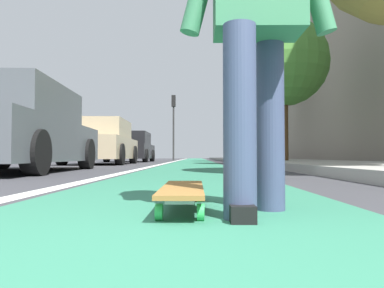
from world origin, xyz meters
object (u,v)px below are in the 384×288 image
skater_person (257,9)px  parked_car_far (131,148)px  traffic_light (174,116)px  street_tree_mid (284,62)px  skateboard (183,191)px  parked_car_near (14,131)px  street_tree_far (251,88)px  parked_car_mid (101,143)px

skater_person → parked_car_far: size_ratio=0.40×
skater_person → traffic_light: (23.27, 1.85, 2.18)m
parked_car_far → street_tree_mid: street_tree_mid is taller
parked_car_far → traffic_light: traffic_light is taller
skateboard → parked_car_near: size_ratio=0.19×
parked_car_far → traffic_light: (7.10, -1.67, 2.42)m
skater_person → traffic_light: size_ratio=0.36×
traffic_light → street_tree_far: bearing=-145.3°
parked_car_mid → street_tree_far: bearing=-43.0°
parked_car_mid → traffic_light: 13.15m
street_tree_mid → street_tree_far: bearing=0.0°
parked_car_near → street_tree_mid: 8.46m
parked_car_near → traffic_light: size_ratio=0.97×
parked_car_mid → skateboard: bearing=-163.1°
parked_car_mid → skater_person: bearing=-161.6°
skateboard → street_tree_far: bearing=-9.8°
skater_person → parked_car_mid: (10.44, 3.48, -0.22)m
skater_person → parked_car_mid: skater_person is taller
street_tree_mid → skater_person: bearing=165.5°
skateboard → skater_person: 0.92m
skater_person → parked_car_near: (4.49, 3.41, -0.23)m
parked_car_mid → parked_car_far: parked_car_mid is taller
skateboard → street_tree_far: (16.77, -2.90, 3.74)m
street_tree_mid → parked_car_mid: bearing=84.9°
parked_car_near → traffic_light: traffic_light is taller
parked_car_far → parked_car_mid: bearing=-179.6°
parked_car_far → street_tree_mid: 9.10m
parked_car_mid → parked_car_far: (5.72, 0.04, -0.02)m
skateboard → parked_car_mid: parked_car_mid is taller
traffic_light → street_tree_mid: size_ratio=0.95×
traffic_light → parked_car_mid: bearing=172.7°
parked_car_far → street_tree_mid: size_ratio=0.86×
skateboard → traffic_light: size_ratio=0.19×
parked_car_far → street_tree_far: size_ratio=0.78×
parked_car_mid → street_tree_mid: bearing=-95.1°
skateboard → street_tree_mid: size_ratio=0.18×
skater_person → parked_car_far: (16.17, 3.52, -0.24)m
skater_person → parked_car_near: size_ratio=0.37×
street_tree_far → skateboard: bearing=170.2°
street_tree_mid → street_tree_far: (7.02, 0.00, 0.53)m
skateboard → parked_car_far: bearing=11.2°
traffic_light → street_tree_mid: 14.07m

